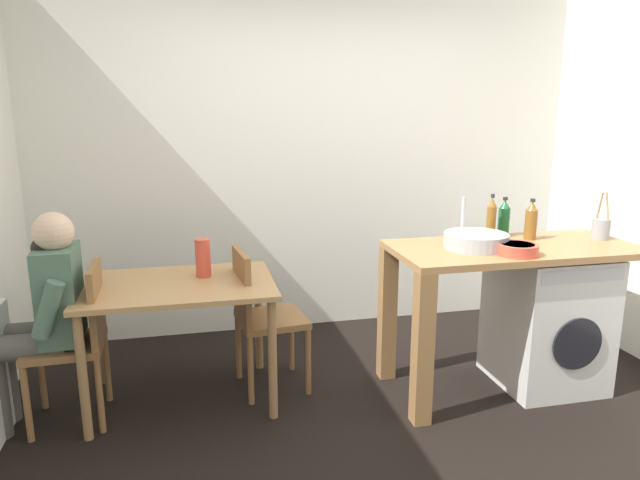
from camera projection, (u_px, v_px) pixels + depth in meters
The scene contains 17 objects.
ground_plane at pixel (381, 435), 3.07m from camera, with size 5.46×5.46×0.00m, color black.
wall_back at pixel (313, 159), 4.43m from camera, with size 4.60×0.10×2.70m, color silver.
dining_table at pixel (179, 299), 3.32m from camera, with size 1.10×0.76×0.74m.
chair_person_seat at pixel (79, 335), 3.13m from camera, with size 0.41×0.41×0.90m.
chair_opposite at pixel (260, 312), 3.49m from camera, with size 0.44×0.44×0.90m.
seated_person at pixel (44, 309), 3.06m from camera, with size 0.50×0.51×1.20m.
kitchen_counter at pixel (482, 273), 3.41m from camera, with size 1.50×0.68×0.92m.
washing_machine at pixel (547, 319), 3.59m from camera, with size 0.60×0.61×0.86m.
sink_basin at pixel (476, 241), 3.36m from camera, with size 0.38×0.38×0.09m, color #9EA0A5.
tap at pixel (463, 219), 3.51m from camera, with size 0.02×0.02×0.28m, color #B2B2B7.
bottle_tall_green at pixel (491, 218), 3.60m from camera, with size 0.06×0.06×0.28m.
bottle_squat_brown at pixel (504, 218), 3.68m from camera, with size 0.07×0.07×0.25m.
bottle_clear_small at pixel (531, 221), 3.57m from camera, with size 0.08×0.08×0.26m.
mixing_bowl at pixel (517, 249), 3.20m from camera, with size 0.23×0.23×0.06m.
utensil_crock at pixel (601, 228), 3.59m from camera, with size 0.11×0.11×0.30m.
vase at pixel (203, 258), 3.40m from camera, with size 0.09×0.09×0.23m, color #D84C38.
scissors at pixel (517, 249), 3.32m from camera, with size 0.15×0.06×0.01m.
Camera 1 is at (-0.93, -2.61, 1.72)m, focal length 31.80 mm.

